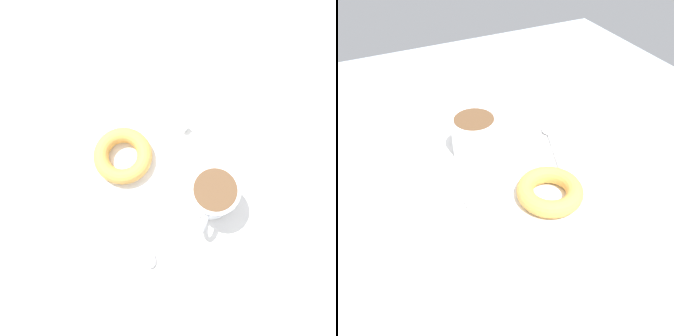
{
  "view_description": "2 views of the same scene",
  "coord_description": "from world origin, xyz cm",
  "views": [
    {
      "loc": [
        9.22,
        -11.38,
        59.37
      ],
      "look_at": [
        -1.16,
        -1.23,
        2.3
      ],
      "focal_mm": 35.0,
      "sensor_mm": 36.0,
      "label": 1
    },
    {
      "loc": [
        -44.72,
        19.65,
        43.67
      ],
      "look_at": [
        -1.16,
        -1.23,
        2.3
      ],
      "focal_mm": 40.0,
      "sensor_mm": 36.0,
      "label": 2
    }
  ],
  "objects": [
    {
      "name": "ground_plane",
      "position": [
        0.0,
        0.0,
        -1.0
      ],
      "size": [
        120.0,
        120.0,
        2.0
      ],
      "primitive_type": "cube",
      "color": "#99A8B7"
    },
    {
      "name": "napkin",
      "position": [
        -1.16,
        -1.23,
        0.15
      ],
      "size": [
        37.54,
        37.54,
        0.3
      ],
      "primitive_type": "cube",
      "rotation": [
        0.0,
        0.0,
        -0.06
      ],
      "color": "white",
      "rests_on": "ground_plane"
    },
    {
      "name": "coffee_cup",
      "position": [
        7.77,
        0.62,
        4.08
      ],
      "size": [
        8.37,
        10.66,
        7.29
      ],
      "color": "white",
      "rests_on": "napkin"
    },
    {
      "name": "donut",
      "position": [
        -8.75,
        -5.41,
        1.71
      ],
      "size": [
        10.84,
        10.84,
        2.81
      ],
      "primitive_type": "torus",
      "color": "gold",
      "rests_on": "napkin"
    },
    {
      "name": "spoon",
      "position": [
        5.46,
        -13.89,
        0.69
      ],
      "size": [
        14.59,
        6.34,
        0.9
      ],
      "color": "silver",
      "rests_on": "napkin"
    },
    {
      "name": "sugar_cube",
      "position": [
        -5.15,
        6.78,
        1.12
      ],
      "size": [
        1.64,
        1.64,
        1.64
      ],
      "primitive_type": "cube",
      "color": "white",
      "rests_on": "napkin"
    }
  ]
}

